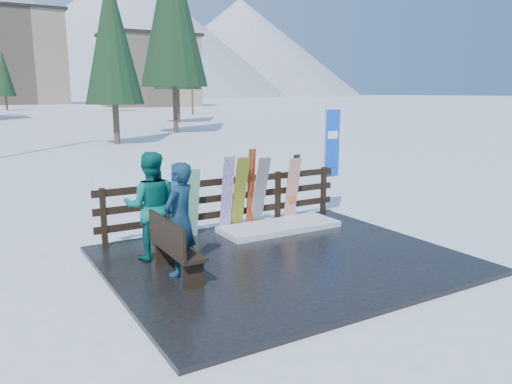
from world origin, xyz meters
TOP-DOWN VIEW (x-y plane):
  - ground at (0.00, 0.00)m, footprint 700.00×700.00m
  - deck at (0.00, 0.00)m, footprint 6.00×5.00m
  - fence at (0.00, 2.20)m, footprint 5.60×0.10m
  - snow_patch at (0.95, 1.60)m, footprint 2.59×1.00m
  - bench at (-2.03, 0.11)m, footprint 0.40×1.50m
  - snowboard_0 at (-1.21, 1.98)m, footprint 0.26×0.23m
  - snowboard_1 at (-0.88, 1.98)m, footprint 0.26×0.25m
  - snowboard_2 at (0.19, 1.98)m, footprint 0.29×0.42m
  - snowboard_3 at (-0.10, 1.98)m, footprint 0.25×0.30m
  - snowboard_4 at (0.69, 1.98)m, footprint 0.29×0.43m
  - snowboard_5 at (1.54, 1.98)m, footprint 0.30×0.28m
  - ski_pair_a at (0.51, 2.05)m, footprint 0.16×0.17m
  - ski_pair_b at (1.62, 2.05)m, footprint 0.17×0.25m
  - rental_flag at (2.82, 2.25)m, footprint 0.45×0.04m
  - person_front at (-1.88, 0.17)m, footprint 0.80×0.73m
  - person_back at (-2.02, 1.15)m, footprint 1.13×1.01m
  - trees at (3.34, 47.81)m, footprint 42.10×68.78m

SIDE VIEW (x-z plane):
  - ground at x=0.00m, z-range 0.00..0.00m
  - deck at x=0.00m, z-range 0.00..0.08m
  - snow_patch at x=0.95m, z-range 0.08..0.20m
  - bench at x=-2.03m, z-range 0.11..1.08m
  - fence at x=0.00m, z-range 0.16..1.31m
  - snowboard_1 at x=-0.88m, z-range 0.08..1.50m
  - snowboard_5 at x=1.54m, z-range 0.08..1.55m
  - ski_pair_b at x=1.62m, z-range 0.08..1.62m
  - snowboard_4 at x=0.69m, z-range 0.08..1.63m
  - snowboard_0 at x=-1.21m, z-range 0.08..1.64m
  - snowboard_2 at x=0.19m, z-range 0.08..1.67m
  - snowboard_3 at x=-0.10m, z-range 0.08..1.70m
  - ski_pair_a at x=0.51m, z-range 0.08..1.81m
  - person_front at x=-1.88m, z-range 0.08..1.91m
  - person_back at x=-2.02m, z-range 0.08..1.99m
  - rental_flag at x=2.82m, z-range 0.39..2.99m
  - trees at x=3.34m, z-range -0.66..12.77m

